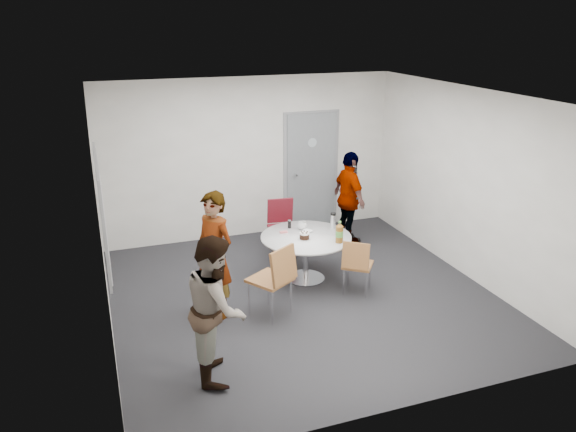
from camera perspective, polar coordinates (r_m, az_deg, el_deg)
name	(u,v)px	position (r m, az deg, el deg)	size (l,w,h in m)	color
floor	(303,296)	(7.74, 1.50, -8.09)	(5.00, 5.00, 0.00)	black
ceiling	(305,96)	(6.91, 1.70, 12.14)	(5.00, 5.00, 0.00)	silver
wall_back	(250,158)	(9.50, -3.88, 5.88)	(5.00, 5.00, 0.00)	beige
wall_left	(100,225)	(6.77, -18.56, -0.85)	(5.00, 5.00, 0.00)	beige
wall_right	(467,184)	(8.41, 17.72, 3.16)	(5.00, 5.00, 0.00)	beige
wall_front	(405,284)	(5.13, 11.77, -6.82)	(5.00, 5.00, 0.00)	beige
door	(311,171)	(9.91, 2.34, 4.55)	(1.02, 0.17, 2.12)	slate
whiteboard	(102,211)	(6.93, -18.38, 0.51)	(0.04, 1.90, 1.25)	gray
table	(308,242)	(7.97, 2.05, -2.63)	(1.28, 1.28, 0.98)	silver
chair_near_left	(276,274)	(6.97, -1.23, -5.95)	(0.65, 0.66, 0.97)	brown
chair_near_right	(357,262)	(7.63, 7.00, -4.67)	(0.54, 0.55, 0.80)	brown
chair_far	(282,221)	(8.84, -0.64, -0.56)	(0.47, 0.51, 0.90)	#5D121B
person_main	(214,255)	(7.01, -7.49, -3.99)	(0.59, 0.39, 1.63)	#A5C6EA
person_left	(216,308)	(5.87, -7.30, -9.21)	(0.76, 0.59, 1.57)	white
person_right	(349,198)	(9.27, 6.25, 1.79)	(0.91, 0.38, 1.56)	black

